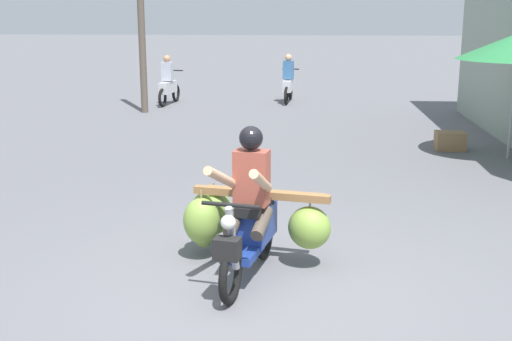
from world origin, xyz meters
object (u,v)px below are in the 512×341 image
at_px(utility_pole, 141,7).
at_px(produce_crate, 450,141).
at_px(motorbike_distant_ahead_left, 288,83).
at_px(motorbike_main_loaded, 242,217).
at_px(motorbike_distant_ahead_right, 168,85).

bearing_deg(utility_pole, produce_crate, -31.03).
bearing_deg(motorbike_distant_ahead_left, motorbike_main_loaded, -90.84).
xyz_separation_m(motorbike_main_loaded, produce_crate, (3.49, 6.20, -0.36)).
xyz_separation_m(motorbike_distant_ahead_left, motorbike_distant_ahead_right, (-3.39, -0.66, 0.00)).
bearing_deg(utility_pole, motorbike_distant_ahead_right, 76.57).
bearing_deg(motorbike_main_loaded, motorbike_distant_ahead_left, 89.16).
height_order(motorbike_main_loaded, utility_pole, utility_pole).
distance_m(motorbike_main_loaded, motorbike_distant_ahead_right, 12.31).
bearing_deg(utility_pole, motorbike_distant_ahead_left, 29.44).
height_order(motorbike_distant_ahead_right, produce_crate, motorbike_distant_ahead_right).
xyz_separation_m(produce_crate, utility_pole, (-7.05, 4.24, 2.53)).
distance_m(produce_crate, utility_pole, 8.60).
height_order(motorbike_main_loaded, motorbike_distant_ahead_right, motorbike_main_loaded).
bearing_deg(motorbike_distant_ahead_left, produce_crate, -62.47).
xyz_separation_m(motorbike_distant_ahead_right, utility_pole, (-0.35, -1.45, 2.14)).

